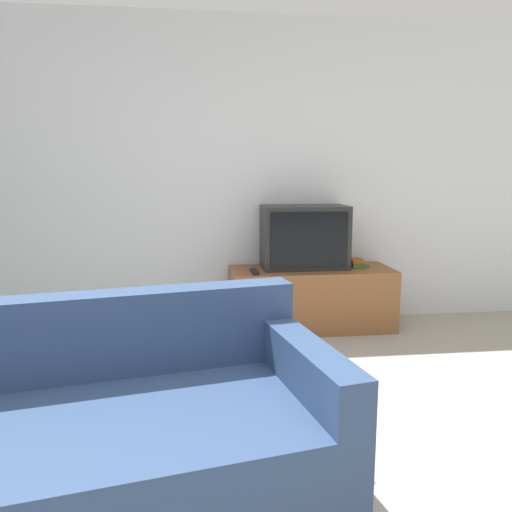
{
  "coord_description": "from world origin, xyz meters",
  "views": [
    {
      "loc": [
        -0.22,
        -1.29,
        1.32
      ],
      "look_at": [
        0.23,
        2.34,
        0.7
      ],
      "focal_mm": 35.0,
      "sensor_mm": 36.0,
      "label": 1
    }
  ],
  "objects": [
    {
      "name": "tv_stand",
      "position": [
        0.74,
        2.72,
        0.26
      ],
      "size": [
        1.36,
        0.51,
        0.51
      ],
      "color": "brown",
      "rests_on": "ground_plane"
    },
    {
      "name": "couch",
      "position": [
        -0.75,
        0.44,
        0.29
      ],
      "size": [
        2.2,
        1.27,
        0.82
      ],
      "rotation": [
        0.0,
        0.0,
        0.19
      ],
      "color": "navy",
      "rests_on": "ground_plane"
    },
    {
      "name": "wall_back",
      "position": [
        0.0,
        3.03,
        1.3
      ],
      "size": [
        9.0,
        0.06,
        2.6
      ],
      "color": "silver",
      "rests_on": "ground_plane"
    },
    {
      "name": "book_stack",
      "position": [
        1.16,
        2.78,
        0.54
      ],
      "size": [
        0.16,
        0.2,
        0.06
      ],
      "color": "#2D753D",
      "rests_on": "tv_stand"
    },
    {
      "name": "remote_on_stand",
      "position": [
        0.25,
        2.61,
        0.53
      ],
      "size": [
        0.05,
        0.19,
        0.02
      ],
      "rotation": [
        0.0,
        0.0,
        0.03
      ],
      "color": "black",
      "rests_on": "tv_stand"
    },
    {
      "name": "television",
      "position": [
        0.69,
        2.79,
        0.78
      ],
      "size": [
        0.71,
        0.39,
        0.53
      ],
      "color": "black",
      "rests_on": "tv_stand"
    }
  ]
}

